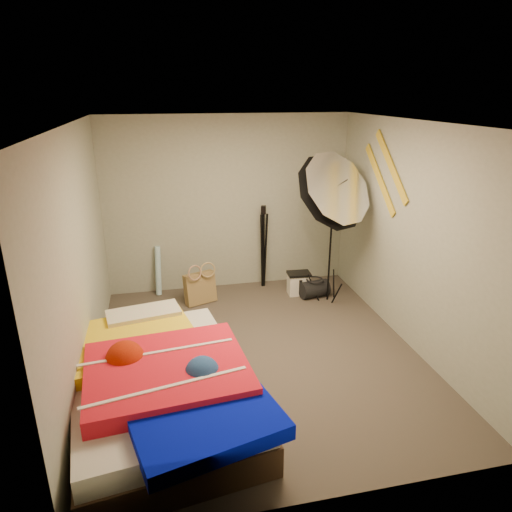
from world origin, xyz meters
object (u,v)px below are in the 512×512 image
object	(u,v)px
wrapping_roll	(158,271)
duffel_bag	(314,289)
tote_bag	(200,288)
camera_tripod	(263,241)
bed	(161,385)
camera_case	(299,284)
photo_umbrella	(331,193)

from	to	relation	value
wrapping_roll	duffel_bag	world-z (taller)	wrapping_roll
tote_bag	camera_tripod	distance (m)	1.17
tote_bag	bed	distance (m)	2.35
bed	wrapping_roll	bearing A→B (deg)	89.46
camera_case	duffel_bag	size ratio (longest dim) A/B	0.75
camera_tripod	photo_umbrella	bearing A→B (deg)	-52.10
tote_bag	wrapping_roll	world-z (taller)	wrapping_roll
tote_bag	camera_case	distance (m)	1.42
camera_case	duffel_bag	xyz separation A→B (m)	(0.19, -0.15, -0.03)
wrapping_roll	bed	bearing A→B (deg)	-90.54
bed	tote_bag	bearing A→B (deg)	75.78
tote_bag	wrapping_roll	bearing A→B (deg)	120.98
photo_umbrella	camera_tripod	xyz separation A→B (m)	(-0.66, 0.85, -0.86)
duffel_bag	bed	bearing A→B (deg)	-145.70
duffel_bag	wrapping_roll	bearing A→B (deg)	154.84
photo_umbrella	camera_tripod	distance (m)	1.38
camera_case	camera_tripod	xyz separation A→B (m)	(-0.44, 0.39, 0.56)
wrapping_roll	tote_bag	bearing A→B (deg)	-38.16
bed	duffel_bag	bearing A→B (deg)	44.01
bed	photo_umbrella	xyz separation A→B (m)	(2.23, 1.80, 1.26)
duffel_bag	camera_tripod	size ratio (longest dim) A/B	0.32
duffel_bag	bed	xyz separation A→B (m)	(-2.19, -2.11, 0.19)
camera_case	camera_tripod	bearing A→B (deg)	141.43
tote_bag	camera_tripod	xyz separation A→B (m)	(0.99, 0.38, 0.49)
tote_bag	camera_tripod	bearing A→B (deg)	0.02
tote_bag	duffel_bag	bearing A→B (deg)	-26.69
bed	camera_tripod	bearing A→B (deg)	59.49
wrapping_roll	photo_umbrella	distance (m)	2.68
tote_bag	photo_umbrella	xyz separation A→B (m)	(1.65, -0.48, 1.36)
camera_case	bed	world-z (taller)	bed
camera_case	bed	bearing A→B (deg)	-128.18
tote_bag	wrapping_roll	size ratio (longest dim) A/B	0.61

